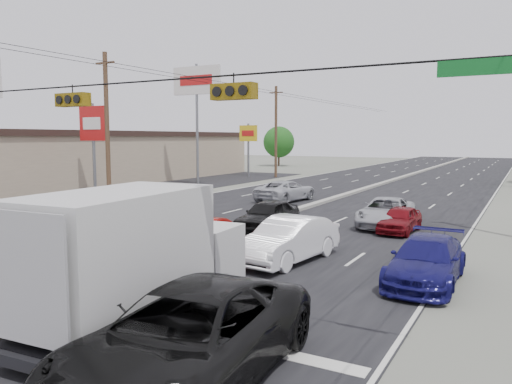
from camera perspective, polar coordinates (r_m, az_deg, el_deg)
ground at (r=16.05m, az=-23.02°, el=-10.38°), size 200.00×200.00×0.00m
road_surface at (r=41.49m, az=11.56°, el=-0.02°), size 20.00×160.00×0.02m
center_median at (r=41.48m, az=11.56°, el=0.12°), size 0.50×160.00×0.20m
strip_mall at (r=51.47m, az=-19.17°, el=3.53°), size 12.00×42.00×4.60m
parking_lot at (r=45.35m, az=-11.43°, el=0.52°), size 10.00×42.00×0.02m
utility_pole_left_b at (r=34.74m, az=-16.65°, el=7.09°), size 1.60×0.30×10.00m
utility_pole_left_c at (r=55.24m, az=2.29°, el=6.95°), size 1.60×0.30×10.00m
traffic_signals at (r=14.37m, az=-20.47°, el=10.00°), size 25.00×0.30×0.54m
pole_sign_mid at (r=40.06m, az=-18.12°, el=6.91°), size 2.60×0.25×7.00m
pole_sign_billboard at (r=46.17m, az=-6.80°, el=11.72°), size 5.00×0.25×11.00m
pole_sign_far at (r=56.89m, az=-0.88°, el=6.23°), size 2.20×0.25×6.00m
tree_left_far at (r=77.38m, az=2.63°, el=5.73°), size 4.80×4.80×6.12m
box_truck at (r=12.14m, az=-13.53°, el=-7.15°), size 2.68×6.59×3.28m
tan_sedan at (r=14.18m, az=-22.79°, el=-9.02°), size 2.78×5.96×1.68m
red_sedan at (r=18.08m, az=-7.46°, el=-5.57°), size 1.99×4.77×1.53m
black_suv at (r=9.42m, az=-7.73°, el=-16.23°), size 3.35×6.43×1.73m
queue_car_a at (r=23.72m, az=1.33°, el=-2.74°), size 1.79×4.37×1.48m
queue_car_b at (r=17.98m, az=3.75°, el=-5.51°), size 2.24×4.98×1.59m
queue_car_c at (r=25.80m, az=14.66°, el=-2.28°), size 2.75×5.29×1.42m
queue_car_d at (r=16.22m, az=18.89°, el=-7.49°), size 1.99×4.82×1.39m
queue_car_e at (r=24.36m, az=16.13°, el=-3.06°), size 1.60×3.66×1.23m
oncoming_near at (r=29.31m, az=-10.82°, el=-1.22°), size 2.33×4.92×1.39m
oncoming_far at (r=34.95m, az=3.44°, el=0.13°), size 3.07×5.47×1.44m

